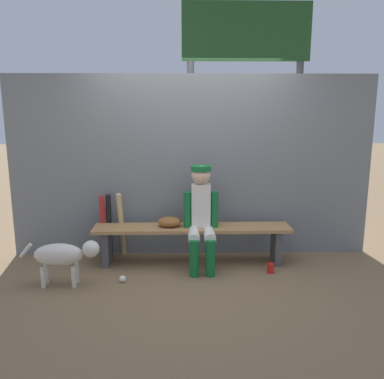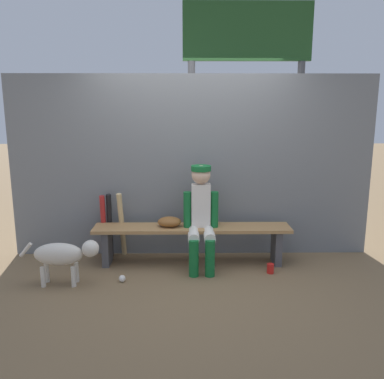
{
  "view_description": "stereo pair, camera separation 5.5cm",
  "coord_description": "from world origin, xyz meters",
  "px_view_note": "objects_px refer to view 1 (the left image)",
  "views": [
    {
      "loc": [
        -0.12,
        -4.67,
        1.9
      ],
      "look_at": [
        0.0,
        0.0,
        0.91
      ],
      "focal_mm": 38.33,
      "sensor_mm": 36.0,
      "label": 1
    },
    {
      "loc": [
        -0.06,
        -4.67,
        1.9
      ],
      "look_at": [
        0.0,
        0.0,
        0.91
      ],
      "focal_mm": 38.33,
      "sensor_mm": 36.0,
      "label": 2
    }
  ],
  "objects_px": {
    "cup_on_bench": "(200,221)",
    "player_seated": "(201,214)",
    "bat_wood_natural": "(121,225)",
    "dog": "(64,255)",
    "baseball_glove": "(169,222)",
    "bat_aluminum_black": "(109,226)",
    "dugout_bench": "(192,235)",
    "cup_on_ground": "(270,268)",
    "bat_aluminum_red": "(103,227)",
    "baseball": "(123,279)",
    "scoreboard": "(250,65)"
  },
  "relations": [
    {
      "from": "cup_on_bench",
      "to": "player_seated",
      "type": "bearing_deg",
      "value": -85.56
    },
    {
      "from": "bat_wood_natural",
      "to": "dog",
      "type": "height_order",
      "value": "bat_wood_natural"
    },
    {
      "from": "baseball_glove",
      "to": "bat_wood_natural",
      "type": "distance_m",
      "value": 0.65
    },
    {
      "from": "bat_wood_natural",
      "to": "bat_aluminum_black",
      "type": "xyz_separation_m",
      "value": [
        -0.15,
        0.02,
        -0.01
      ]
    },
    {
      "from": "dugout_bench",
      "to": "cup_on_ground",
      "type": "relative_size",
      "value": 21.25
    },
    {
      "from": "bat_aluminum_red",
      "to": "baseball",
      "type": "height_order",
      "value": "bat_aluminum_red"
    },
    {
      "from": "dugout_bench",
      "to": "bat_aluminum_red",
      "type": "relative_size",
      "value": 2.91
    },
    {
      "from": "dugout_bench",
      "to": "player_seated",
      "type": "distance_m",
      "value": 0.33
    },
    {
      "from": "cup_on_ground",
      "to": "cup_on_bench",
      "type": "relative_size",
      "value": 1.0
    },
    {
      "from": "player_seated",
      "to": "baseball",
      "type": "xyz_separation_m",
      "value": [
        -0.87,
        -0.41,
        -0.61
      ]
    },
    {
      "from": "baseball_glove",
      "to": "cup_on_bench",
      "type": "height_order",
      "value": "baseball_glove"
    },
    {
      "from": "bat_aluminum_black",
      "to": "dog",
      "type": "xyz_separation_m",
      "value": [
        -0.34,
        -0.8,
        -0.07
      ]
    },
    {
      "from": "baseball_glove",
      "to": "bat_aluminum_red",
      "type": "xyz_separation_m",
      "value": [
        -0.82,
        0.2,
        -0.12
      ]
    },
    {
      "from": "dugout_bench",
      "to": "cup_on_ground",
      "type": "distance_m",
      "value": 0.99
    },
    {
      "from": "dugout_bench",
      "to": "cup_on_bench",
      "type": "height_order",
      "value": "cup_on_bench"
    },
    {
      "from": "bat_wood_natural",
      "to": "bat_aluminum_black",
      "type": "distance_m",
      "value": 0.15
    },
    {
      "from": "dugout_bench",
      "to": "cup_on_bench",
      "type": "xyz_separation_m",
      "value": [
        0.09,
        0.03,
        0.16
      ]
    },
    {
      "from": "player_seated",
      "to": "bat_wood_natural",
      "type": "xyz_separation_m",
      "value": [
        -0.97,
        0.32,
        -0.23
      ]
    },
    {
      "from": "baseball_glove",
      "to": "bat_aluminum_red",
      "type": "bearing_deg",
      "value": 166.1
    },
    {
      "from": "bat_wood_natural",
      "to": "cup_on_ground",
      "type": "height_order",
      "value": "bat_wood_natural"
    },
    {
      "from": "bat_aluminum_black",
      "to": "bat_aluminum_red",
      "type": "distance_m",
      "value": 0.08
    },
    {
      "from": "bat_aluminum_red",
      "to": "player_seated",
      "type": "bearing_deg",
      "value": -14.71
    },
    {
      "from": "bat_wood_natural",
      "to": "bat_aluminum_red",
      "type": "relative_size",
      "value": 1.05
    },
    {
      "from": "dugout_bench",
      "to": "baseball_glove",
      "type": "height_order",
      "value": "baseball_glove"
    },
    {
      "from": "player_seated",
      "to": "dog",
      "type": "relative_size",
      "value": 1.42
    },
    {
      "from": "cup_on_bench",
      "to": "dog",
      "type": "distance_m",
      "value": 1.58
    },
    {
      "from": "bat_aluminum_black",
      "to": "bat_aluminum_red",
      "type": "relative_size",
      "value": 1.01
    },
    {
      "from": "bat_wood_natural",
      "to": "bat_aluminum_red",
      "type": "bearing_deg",
      "value": -177.67
    },
    {
      "from": "player_seated",
      "to": "bat_wood_natural",
      "type": "height_order",
      "value": "player_seated"
    },
    {
      "from": "dugout_bench",
      "to": "bat_aluminum_black",
      "type": "distance_m",
      "value": 1.05
    },
    {
      "from": "player_seated",
      "to": "dugout_bench",
      "type": "bearing_deg",
      "value": 133.55
    },
    {
      "from": "player_seated",
      "to": "scoreboard",
      "type": "height_order",
      "value": "scoreboard"
    },
    {
      "from": "bat_aluminum_red",
      "to": "dugout_bench",
      "type": "bearing_deg",
      "value": -10.58
    },
    {
      "from": "cup_on_bench",
      "to": "baseball_glove",
      "type": "bearing_deg",
      "value": -175.16
    },
    {
      "from": "bat_aluminum_red",
      "to": "baseball",
      "type": "distance_m",
      "value": 0.87
    },
    {
      "from": "bat_aluminum_black",
      "to": "baseball",
      "type": "relative_size",
      "value": 10.96
    },
    {
      "from": "bat_aluminum_red",
      "to": "baseball",
      "type": "xyz_separation_m",
      "value": [
        0.33,
        -0.72,
        -0.37
      ]
    },
    {
      "from": "baseball",
      "to": "cup_on_ground",
      "type": "distance_m",
      "value": 1.67
    },
    {
      "from": "player_seated",
      "to": "bat_aluminum_black",
      "type": "xyz_separation_m",
      "value": [
        -1.13,
        0.34,
        -0.24
      ]
    },
    {
      "from": "cup_on_bench",
      "to": "dog",
      "type": "bearing_deg",
      "value": -157.59
    },
    {
      "from": "bat_aluminum_black",
      "to": "baseball",
      "type": "bearing_deg",
      "value": -71.07
    },
    {
      "from": "player_seated",
      "to": "bat_aluminum_black",
      "type": "bearing_deg",
      "value": 163.17
    },
    {
      "from": "scoreboard",
      "to": "baseball_glove",
      "type": "bearing_deg",
      "value": -133.5
    },
    {
      "from": "cup_on_bench",
      "to": "scoreboard",
      "type": "relative_size",
      "value": 0.03
    },
    {
      "from": "bat_wood_natural",
      "to": "scoreboard",
      "type": "height_order",
      "value": "scoreboard"
    },
    {
      "from": "baseball_glove",
      "to": "bat_wood_natural",
      "type": "height_order",
      "value": "bat_wood_natural"
    },
    {
      "from": "bat_wood_natural",
      "to": "cup_on_bench",
      "type": "distance_m",
      "value": 0.98
    },
    {
      "from": "baseball",
      "to": "scoreboard",
      "type": "bearing_deg",
      "value": 46.44
    },
    {
      "from": "dugout_bench",
      "to": "scoreboard",
      "type": "distance_m",
      "value": 2.49
    },
    {
      "from": "bat_wood_natural",
      "to": "cup_on_bench",
      "type": "height_order",
      "value": "bat_wood_natural"
    }
  ]
}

